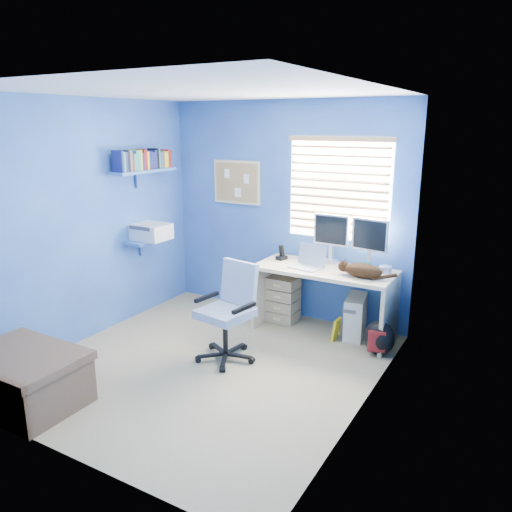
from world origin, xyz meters
The scene contains 23 objects.
floor centered at (0.00, 0.00, 0.00)m, with size 3.00×3.20×0.00m, color tan.
ceiling centered at (0.00, 0.00, 2.50)m, with size 3.00×3.20×0.00m, color white.
wall_back centered at (0.00, 1.60, 1.25)m, with size 3.00×0.01×2.50m, color #2D49A4.
wall_front centered at (0.00, -1.60, 1.25)m, with size 3.00×0.01×2.50m, color #2D49A4.
wall_left centered at (-1.50, 0.00, 1.25)m, with size 0.01×3.20×2.50m, color #2D49A4.
wall_right centered at (1.50, 0.00, 1.25)m, with size 0.01×3.20×2.50m, color #2D49A4.
desk centered at (0.65, 1.26, 0.37)m, with size 1.49×0.65×0.74m, color #D7C081.
laptop centered at (0.47, 1.17, 0.85)m, with size 0.33×0.26×0.22m, color silver.
monitor_left centered at (0.61, 1.52, 1.01)m, with size 0.40×0.12×0.54m, color silver.
monitor_right centered at (1.06, 1.48, 1.01)m, with size 0.40×0.12×0.54m, color silver.
phone centered at (0.09, 1.34, 0.82)m, with size 0.09×0.11×0.17m, color black.
mug centered at (1.07, 1.33, 0.79)m, with size 0.10×0.09×0.10m, color teal.
cd_spindle centered at (1.26, 1.41, 0.78)m, with size 0.13×0.13×0.07m, color silver.
cat centered at (1.10, 1.15, 0.81)m, with size 0.39×0.21×0.14m, color black.
tower_pc centered at (0.99, 1.35, 0.23)m, with size 0.19×0.44×0.45m, color beige.
drawer_boxes centered at (0.11, 1.34, 0.27)m, with size 0.35×0.28×0.54m, color tan.
yellow_book centered at (0.85, 1.15, 0.12)m, with size 0.03×0.17×0.24m, color yellow.
backpack centered at (1.35, 1.03, 0.18)m, with size 0.30×0.23×0.36m, color black.
bed_corner centered at (-0.91, -1.30, 0.22)m, with size 0.93×0.66×0.45m, color brown.
office_chair centered at (0.08, 0.24, 0.35)m, with size 0.63×0.63×0.95m.
window_blinds centered at (0.65, 1.57, 1.55)m, with size 1.15×0.05×1.10m.
corkboard centered at (-0.65, 1.58, 1.55)m, with size 0.64×0.02×0.52m.
wall_shelves centered at (-1.35, 0.75, 1.43)m, with size 0.42×0.90×1.05m.
Camera 1 is at (2.55, -3.55, 2.24)m, focal length 35.00 mm.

